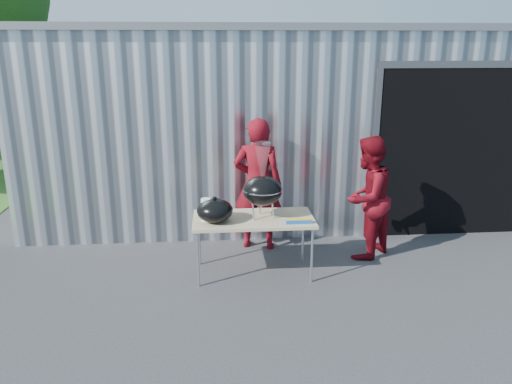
{
  "coord_description": "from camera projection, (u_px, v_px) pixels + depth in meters",
  "views": [
    {
      "loc": [
        -0.26,
        -5.28,
        2.84
      ],
      "look_at": [
        0.23,
        0.67,
        1.05
      ],
      "focal_mm": 35.0,
      "sensor_mm": 36.0,
      "label": 1
    }
  ],
  "objects": [
    {
      "name": "grill_lid",
      "position": [
        215.0,
        210.0,
        6.03
      ],
      "size": [
        0.44,
        0.44,
        0.32
      ],
      "color": "black",
      "rests_on": "folding_table"
    },
    {
      "name": "folding_table",
      "position": [
        253.0,
        221.0,
        6.22
      ],
      "size": [
        1.5,
        0.75,
        0.75
      ],
      "color": "tan",
      "rests_on": "ground"
    },
    {
      "name": "kettle_grill",
      "position": [
        263.0,
        186.0,
        6.1
      ],
      "size": [
        0.49,
        0.49,
        0.95
      ],
      "color": "black",
      "rests_on": "folding_table"
    },
    {
      "name": "building",
      "position": [
        274.0,
        111.0,
        9.89
      ],
      "size": [
        8.2,
        6.2,
        3.1
      ],
      "color": "silver",
      "rests_on": "ground"
    },
    {
      "name": "foil_box",
      "position": [
        299.0,
        221.0,
        6.0
      ],
      "size": [
        0.32,
        0.06,
        0.06
      ],
      "color": "#1A52AE",
      "rests_on": "folding_table"
    },
    {
      "name": "white_tub",
      "position": [
        209.0,
        209.0,
        6.36
      ],
      "size": [
        0.2,
        0.15,
        0.1
      ],
      "primitive_type": "cube",
      "color": "white",
      "rests_on": "folding_table"
    },
    {
      "name": "ground",
      "position": [
        241.0,
        294.0,
        5.88
      ],
      "size": [
        80.0,
        80.0,
        0.0
      ],
      "primitive_type": "plane",
      "color": "#2F2F32"
    },
    {
      "name": "person_bystander",
      "position": [
        367.0,
        198.0,
        6.71
      ],
      "size": [
        1.03,
        1.02,
        1.68
      ],
      "primitive_type": "imported",
      "rotation": [
        0.0,
        0.0,
        3.89
      ],
      "color": "maroon",
      "rests_on": "ground"
    },
    {
      "name": "person_cook",
      "position": [
        258.0,
        184.0,
        6.99
      ],
      "size": [
        0.76,
        0.59,
        1.87
      ],
      "primitive_type": "imported",
      "rotation": [
        0.0,
        0.0,
        2.92
      ],
      "color": "maroon",
      "rests_on": "ground"
    },
    {
      "name": "paper_towels",
      "position": [
        206.0,
        210.0,
        6.07
      ],
      "size": [
        0.12,
        0.12,
        0.28
      ],
      "primitive_type": "cylinder",
      "color": "white",
      "rests_on": "folding_table"
    }
  ]
}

